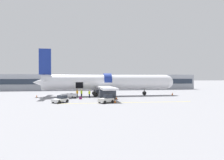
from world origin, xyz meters
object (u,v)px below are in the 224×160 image
at_px(ground_crew_loader_a, 89,94).
at_px(ground_crew_loader_b, 77,93).
at_px(ground_crew_driver, 82,93).
at_px(suitcase_on_tarmac_upright, 80,98).
at_px(airplane, 105,83).
at_px(baggage_tug_mid, 61,99).
at_px(baggage_cart_loading, 70,96).
at_px(baggage_tug_lead, 107,99).

xyz_separation_m(ground_crew_loader_a, ground_crew_loader_b, (-2.70, 1.01, 0.07)).
xyz_separation_m(ground_crew_driver, suitcase_on_tarmac_upright, (-0.26, -3.71, -0.70)).
bearing_deg(ground_crew_loader_a, ground_crew_driver, 159.60).
xyz_separation_m(ground_crew_loader_b, suitcase_on_tarmac_upright, (0.71, -4.06, -0.70)).
distance_m(airplane, ground_crew_loader_a, 5.94).
xyz_separation_m(ground_crew_loader_b, ground_crew_driver, (0.96, -0.36, -0.00)).
distance_m(baggage_tug_mid, ground_crew_loader_a, 9.88).
bearing_deg(ground_crew_driver, baggage_tug_mid, -113.33).
distance_m(ground_crew_loader_a, ground_crew_loader_b, 2.89).
bearing_deg(baggage_cart_loading, baggage_tug_mid, -99.78).
bearing_deg(ground_crew_loader_b, baggage_tug_mid, -107.20).
bearing_deg(ground_crew_loader_a, ground_crew_loader_b, 159.59).
xyz_separation_m(airplane, ground_crew_driver, (-5.84, -2.96, -2.27)).
bearing_deg(ground_crew_driver, baggage_cart_loading, -146.03).
distance_m(baggage_tug_mid, ground_crew_loader_b, 9.62).
bearing_deg(suitcase_on_tarmac_upright, baggage_tug_lead, -56.72).
xyz_separation_m(baggage_tug_mid, ground_crew_loader_b, (2.84, 9.18, 0.38)).
bearing_deg(ground_crew_driver, ground_crew_loader_a, -20.40).
relative_size(airplane, baggage_cart_loading, 8.71).
bearing_deg(baggage_cart_loading, baggage_tug_lead, -52.28).
relative_size(baggage_cart_loading, ground_crew_loader_a, 2.36).
distance_m(ground_crew_driver, suitcase_on_tarmac_upright, 3.78).
height_order(baggage_tug_lead, ground_crew_driver, ground_crew_driver).
relative_size(baggage_tug_mid, suitcase_on_tarmac_upright, 5.03).
xyz_separation_m(airplane, baggage_tug_lead, (-1.58, -13.55, -2.57)).
distance_m(airplane, ground_crew_loader_b, 7.63).
relative_size(baggage_tug_lead, baggage_tug_mid, 0.95).
xyz_separation_m(baggage_cart_loading, ground_crew_driver, (2.58, 1.74, 0.41)).
bearing_deg(ground_crew_loader_b, ground_crew_driver, -20.44).
bearing_deg(ground_crew_loader_b, baggage_cart_loading, -127.70).
bearing_deg(suitcase_on_tarmac_upright, baggage_cart_loading, 139.82).
relative_size(ground_crew_loader_a, ground_crew_driver, 0.92).
bearing_deg(baggage_tug_mid, baggage_tug_lead, -12.36).
bearing_deg(ground_crew_loader_a, baggage_tug_lead, -75.78).
xyz_separation_m(baggage_tug_lead, baggage_cart_loading, (-6.84, 8.85, -0.11)).
distance_m(airplane, suitcase_on_tarmac_upright, 9.51).
distance_m(ground_crew_loader_b, ground_crew_driver, 1.03).
bearing_deg(ground_crew_loader_a, baggage_cart_loading, -165.83).
bearing_deg(airplane, suitcase_on_tarmac_upright, -132.47).
distance_m(airplane, baggage_tug_mid, 15.45).
xyz_separation_m(airplane, baggage_cart_loading, (-8.43, -4.70, -2.68)).
bearing_deg(ground_crew_loader_a, airplane, 41.33).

